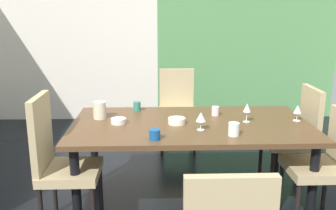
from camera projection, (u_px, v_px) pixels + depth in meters
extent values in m
cube|color=silver|center=(62.00, 37.00, 5.55)|extent=(2.84, 0.10, 2.52)
cube|color=#589455|center=(248.00, 36.00, 5.65)|extent=(2.73, 0.10, 2.52)
cube|color=brown|center=(191.00, 125.00, 3.13)|extent=(1.98, 1.06, 0.04)
cylinder|color=black|center=(94.00, 149.00, 3.61)|extent=(0.07, 0.07, 0.70)
cylinder|color=black|center=(277.00, 147.00, 3.67)|extent=(0.07, 0.07, 0.70)
cylinder|color=black|center=(76.00, 191.00, 2.78)|extent=(0.07, 0.07, 0.70)
cylinder|color=black|center=(312.00, 187.00, 2.84)|extent=(0.07, 0.07, 0.70)
cube|color=tan|center=(315.00, 168.00, 2.93)|extent=(0.44, 0.44, 0.07)
cylinder|color=black|center=(297.00, 209.00, 2.80)|extent=(0.04, 0.04, 0.42)
cylinder|color=black|center=(281.00, 186.00, 3.16)|extent=(0.04, 0.04, 0.42)
cylinder|color=black|center=(325.00, 185.00, 3.18)|extent=(0.04, 0.04, 0.42)
cube|color=tan|center=(287.00, 141.00, 3.53)|extent=(0.44, 0.44, 0.07)
cube|color=tan|center=(311.00, 115.00, 3.47)|extent=(0.05, 0.42, 0.51)
cylinder|color=black|center=(272.00, 174.00, 3.40)|extent=(0.04, 0.04, 0.42)
cylinder|color=black|center=(260.00, 157.00, 3.77)|extent=(0.04, 0.04, 0.42)
cylinder|color=black|center=(313.00, 173.00, 3.41)|extent=(0.04, 0.04, 0.42)
cylinder|color=black|center=(298.00, 157.00, 3.78)|extent=(0.04, 0.04, 0.42)
cube|color=tan|center=(71.00, 172.00, 2.86)|extent=(0.44, 0.44, 0.07)
cube|color=tan|center=(41.00, 135.00, 2.78)|extent=(0.05, 0.42, 0.60)
cylinder|color=black|center=(101.00, 189.00, 3.11)|extent=(0.04, 0.04, 0.42)
cylinder|color=black|center=(55.00, 190.00, 3.10)|extent=(0.04, 0.04, 0.42)
cube|color=tan|center=(177.00, 113.00, 4.46)|extent=(0.44, 0.44, 0.07)
cube|color=tan|center=(177.00, 89.00, 4.59)|extent=(0.42, 0.05, 0.50)
cylinder|color=black|center=(195.00, 138.00, 4.35)|extent=(0.04, 0.04, 0.42)
cylinder|color=black|center=(162.00, 138.00, 4.33)|extent=(0.04, 0.04, 0.42)
cylinder|color=black|center=(191.00, 128.00, 4.71)|extent=(0.04, 0.04, 0.42)
cylinder|color=black|center=(161.00, 128.00, 4.70)|extent=(0.04, 0.04, 0.42)
cylinder|color=silver|center=(246.00, 122.00, 3.15)|extent=(0.06, 0.06, 0.00)
cylinder|color=silver|center=(247.00, 117.00, 3.14)|extent=(0.01, 0.01, 0.08)
cone|color=silver|center=(247.00, 108.00, 3.12)|extent=(0.06, 0.06, 0.07)
cylinder|color=silver|center=(297.00, 121.00, 3.18)|extent=(0.07, 0.07, 0.00)
cylinder|color=silver|center=(297.00, 117.00, 3.17)|extent=(0.01, 0.01, 0.06)
cone|color=silver|center=(298.00, 109.00, 3.15)|extent=(0.07, 0.07, 0.07)
cylinder|color=silver|center=(201.00, 130.00, 2.94)|extent=(0.06, 0.06, 0.00)
cylinder|color=silver|center=(201.00, 125.00, 2.93)|extent=(0.01, 0.01, 0.07)
cone|color=silver|center=(201.00, 117.00, 2.91)|extent=(0.08, 0.08, 0.07)
cylinder|color=#EBEACC|center=(177.00, 121.00, 3.09)|extent=(0.14, 0.14, 0.05)
cylinder|color=silver|center=(118.00, 121.00, 3.10)|extent=(0.13, 0.13, 0.04)
cylinder|color=white|center=(234.00, 129.00, 2.80)|extent=(0.08, 0.08, 0.10)
cylinder|color=#F3DDD4|center=(215.00, 111.00, 3.33)|extent=(0.07, 0.07, 0.08)
cylinder|color=#144C89|center=(155.00, 134.00, 2.72)|extent=(0.08, 0.08, 0.08)
cylinder|color=#317C69|center=(137.00, 106.00, 3.48)|extent=(0.07, 0.07, 0.09)
cylinder|color=beige|center=(100.00, 110.00, 3.23)|extent=(0.11, 0.11, 0.15)
cone|color=beige|center=(105.00, 103.00, 3.22)|extent=(0.04, 0.04, 0.03)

